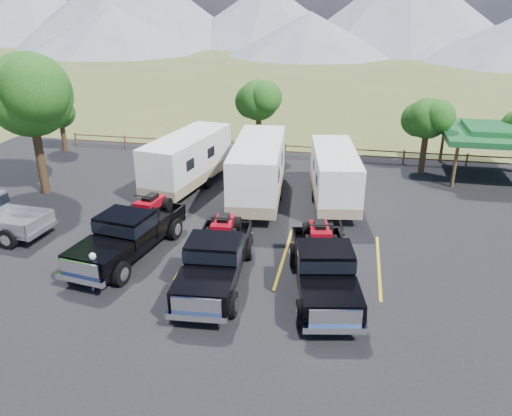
% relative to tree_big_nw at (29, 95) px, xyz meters
% --- Properties ---
extents(ground, '(320.00, 320.00, 0.00)m').
position_rel_tree_big_nw_xyz_m(ground, '(12.55, -9.03, -5.60)').
color(ground, '#455825').
rests_on(ground, ground).
extents(asphalt_lot, '(44.00, 34.00, 0.04)m').
position_rel_tree_big_nw_xyz_m(asphalt_lot, '(12.55, -6.03, -5.58)').
color(asphalt_lot, black).
rests_on(asphalt_lot, ground).
extents(stall_lines, '(12.12, 5.50, 0.01)m').
position_rel_tree_big_nw_xyz_m(stall_lines, '(12.55, -5.03, -5.55)').
color(stall_lines, gold).
rests_on(stall_lines, asphalt_lot).
extents(tree_big_nw, '(5.54, 5.18, 7.84)m').
position_rel_tree_big_nw_xyz_m(tree_big_nw, '(0.00, 0.00, 0.00)').
color(tree_big_nw, black).
rests_on(tree_big_nw, ground).
extents(tree_ne_a, '(3.11, 2.92, 4.76)m').
position_rel_tree_big_nw_xyz_m(tree_ne_a, '(21.52, 7.99, -2.11)').
color(tree_ne_a, black).
rests_on(tree_ne_a, ground).
extents(tree_north, '(3.46, 3.24, 5.25)m').
position_rel_tree_big_nw_xyz_m(tree_north, '(10.52, 9.99, -1.76)').
color(tree_north, black).
rests_on(tree_north, ground).
extents(tree_nw_small, '(2.59, 2.43, 3.85)m').
position_rel_tree_big_nw_xyz_m(tree_nw_small, '(-3.48, 7.99, -2.81)').
color(tree_nw_small, black).
rests_on(tree_nw_small, ground).
extents(rail_fence, '(36.12, 0.12, 1.00)m').
position_rel_tree_big_nw_xyz_m(rail_fence, '(14.55, 9.47, -4.99)').
color(rail_fence, brown).
rests_on(rail_fence, ground).
extents(pavilion, '(6.20, 6.20, 3.22)m').
position_rel_tree_big_nw_xyz_m(pavilion, '(25.55, 7.97, -2.81)').
color(pavilion, brown).
rests_on(pavilion, ground).
extents(mountain_range, '(209.00, 71.00, 20.00)m').
position_rel_tree_big_nw_xyz_m(mountain_range, '(4.92, 96.95, 2.28)').
color(mountain_range, slate).
rests_on(mountain_range, ground).
extents(rig_left, '(3.15, 6.93, 2.23)m').
position_rel_tree_big_nw_xyz_m(rig_left, '(8.01, -6.06, -4.48)').
color(rig_left, black).
rests_on(rig_left, asphalt_lot).
extents(rig_center, '(2.66, 6.65, 2.18)m').
position_rel_tree_big_nw_xyz_m(rig_center, '(12.22, -7.53, -4.51)').
color(rig_center, black).
rests_on(rig_center, asphalt_lot).
extents(rig_right, '(3.22, 6.76, 2.17)m').
position_rel_tree_big_nw_xyz_m(rig_right, '(16.37, -7.37, -4.51)').
color(rig_right, black).
rests_on(rig_right, asphalt_lot).
extents(trailer_left, '(3.54, 8.98, 3.10)m').
position_rel_tree_big_nw_xyz_m(trailer_left, '(7.83, 2.38, -3.93)').
color(trailer_left, white).
rests_on(trailer_left, asphalt_lot).
extents(trailer_center, '(3.15, 9.56, 3.31)m').
position_rel_tree_big_nw_xyz_m(trailer_center, '(12.22, 1.12, -3.83)').
color(trailer_center, white).
rests_on(trailer_center, asphalt_lot).
extents(trailer_right, '(3.14, 8.42, 2.91)m').
position_rel_tree_big_nw_xyz_m(trailer_right, '(16.28, 1.61, -4.03)').
color(trailer_right, white).
rests_on(trailer_right, asphalt_lot).
extents(person_a, '(0.69, 0.58, 1.60)m').
position_rel_tree_big_nw_xyz_m(person_a, '(7.89, -9.02, -4.76)').
color(person_a, silver).
rests_on(person_a, asphalt_lot).
extents(person_b, '(1.05, 1.09, 1.77)m').
position_rel_tree_big_nw_xyz_m(person_b, '(7.49, -5.50, -4.67)').
color(person_b, gray).
rests_on(person_b, asphalt_lot).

